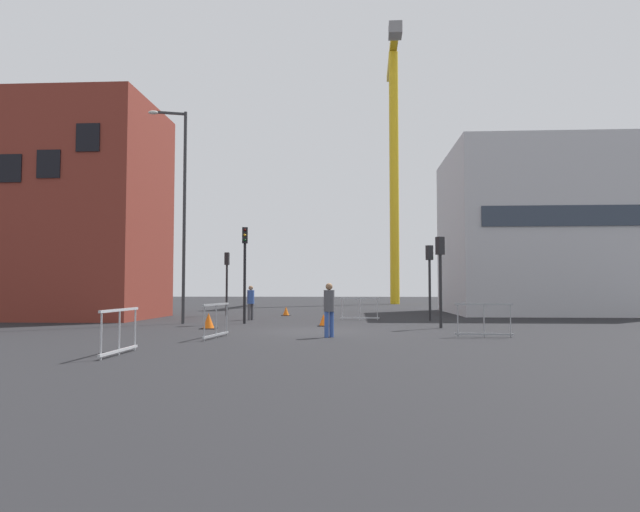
% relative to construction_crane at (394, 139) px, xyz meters
% --- Properties ---
extents(ground, '(160.00, 160.00, 0.00)m').
position_rel_construction_crane_xyz_m(ground, '(-5.40, -35.75, -16.21)').
color(ground, black).
extents(brick_building, '(9.09, 7.08, 10.99)m').
position_rel_construction_crane_xyz_m(brick_building, '(-18.75, -27.77, -10.71)').
color(brick_building, maroon).
rests_on(brick_building, ground).
extents(office_block, '(10.84, 10.48, 9.98)m').
position_rel_construction_crane_xyz_m(office_block, '(7.41, -20.26, -11.22)').
color(office_block, '#B7B7BC').
rests_on(office_block, ground).
extents(construction_crane, '(1.24, 13.36, 25.75)m').
position_rel_construction_crane_xyz_m(construction_crane, '(0.00, 0.00, 0.00)').
color(construction_crane, gold).
rests_on(construction_crane, ground).
extents(streetlamp_tall, '(1.62, 0.59, 9.40)m').
position_rel_construction_crane_xyz_m(streetlamp_tall, '(-11.56, -31.70, -10.85)').
color(streetlamp_tall, '#2D2D30').
rests_on(streetlamp_tall, ground).
extents(traffic_light_near, '(0.39, 0.35, 3.57)m').
position_rel_construction_crane_xyz_m(traffic_light_near, '(-0.56, -33.78, -13.79)').
color(traffic_light_near, '#232326').
rests_on(traffic_light_near, ground).
extents(traffic_light_island, '(0.39, 0.35, 3.60)m').
position_rel_construction_crane_xyz_m(traffic_light_island, '(-0.32, -28.67, -13.77)').
color(traffic_light_island, '#232326').
rests_on(traffic_light_island, ground).
extents(traffic_light_far, '(0.28, 0.38, 4.23)m').
position_rel_construction_crane_xyz_m(traffic_light_far, '(-8.74, -31.46, -13.38)').
color(traffic_light_far, black).
rests_on(traffic_light_far, ground).
extents(traffic_light_crosswalk, '(0.24, 0.37, 3.56)m').
position_rel_construction_crane_xyz_m(traffic_light_crosswalk, '(-11.12, -24.28, -13.79)').
color(traffic_light_crosswalk, '#232326').
rests_on(traffic_light_crosswalk, ground).
extents(pedestrian_walking, '(0.34, 0.34, 1.67)m').
position_rel_construction_crane_xyz_m(pedestrian_walking, '(-8.97, -28.68, -15.24)').
color(pedestrian_walking, '#4C4C51').
rests_on(pedestrian_walking, ground).
extents(pedestrian_waiting, '(0.34, 0.34, 1.72)m').
position_rel_construction_crane_xyz_m(pedestrian_waiting, '(-4.74, -38.28, -15.21)').
color(pedestrian_waiting, '#33519E').
rests_on(pedestrian_waiting, ground).
extents(safety_barrier_front, '(1.90, 0.22, 1.08)m').
position_rel_construction_crane_xyz_m(safety_barrier_front, '(-3.66, -28.16, -15.65)').
color(safety_barrier_front, '#B2B5BA').
rests_on(safety_barrier_front, ground).
extents(safety_barrier_mid_span, '(1.81, 0.21, 1.08)m').
position_rel_construction_crane_xyz_m(safety_barrier_mid_span, '(0.18, -37.96, -15.65)').
color(safety_barrier_mid_span, gray).
rests_on(safety_barrier_mid_span, ground).
extents(safety_barrier_left_run, '(0.31, 2.25, 1.08)m').
position_rel_construction_crane_xyz_m(safety_barrier_left_run, '(-8.26, -38.76, -15.64)').
color(safety_barrier_left_run, gray).
rests_on(safety_barrier_left_run, ground).
extents(safety_barrier_rear, '(0.07, 2.21, 1.08)m').
position_rel_construction_crane_xyz_m(safety_barrier_rear, '(-9.45, -43.39, -15.64)').
color(safety_barrier_rear, '#B2B5BA').
rests_on(safety_barrier_rear, ground).
extents(traffic_cone_orange, '(0.60, 0.60, 0.61)m').
position_rel_construction_crane_xyz_m(traffic_cone_orange, '(-9.51, -34.71, -15.93)').
color(traffic_cone_orange, black).
rests_on(traffic_cone_orange, ground).
extents(traffic_cone_striped, '(0.50, 0.50, 0.50)m').
position_rel_construction_crane_xyz_m(traffic_cone_striped, '(-7.77, -24.14, -15.98)').
color(traffic_cone_striped, black).
rests_on(traffic_cone_striped, ground).
extents(traffic_cone_on_verge, '(0.48, 0.48, 0.49)m').
position_rel_construction_crane_xyz_m(traffic_cone_on_verge, '(-5.20, -32.89, -15.98)').
color(traffic_cone_on_verge, black).
rests_on(traffic_cone_on_verge, ground).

